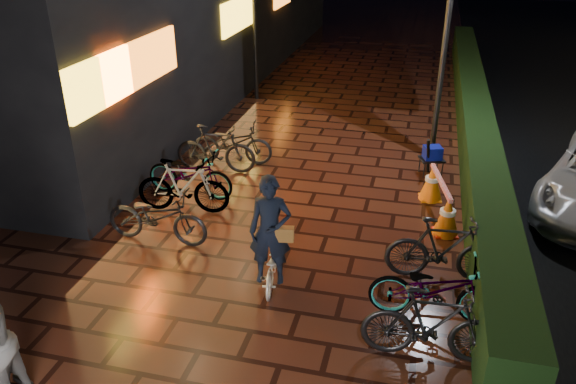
# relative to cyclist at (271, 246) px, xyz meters

# --- Properties ---
(ground) EXTENTS (80.00, 80.00, 0.00)m
(ground) POSITION_rel_cyclist_xyz_m (0.02, -0.03, -0.69)
(ground) COLOR #381911
(ground) RESTS_ON ground
(hedge) EXTENTS (0.70, 20.00, 1.00)m
(hedge) POSITION_rel_cyclist_xyz_m (3.32, 7.97, -0.19)
(hedge) COLOR black
(hedge) RESTS_ON ground
(lamp_post_hedge) EXTENTS (0.47, 0.14, 4.91)m
(lamp_post_hedge) POSITION_rel_cyclist_xyz_m (2.33, 5.83, 2.01)
(lamp_post_hedge) COLOR black
(lamp_post_hedge) RESTS_ON ground
(lamp_post_sf) EXTENTS (0.45, 0.13, 4.70)m
(lamp_post_sf) POSITION_rel_cyclist_xyz_m (-3.08, 9.36, 1.89)
(lamp_post_sf) COLOR black
(lamp_post_sf) RESTS_ON ground
(cyclist) EXTENTS (0.71, 1.36, 1.87)m
(cyclist) POSITION_rel_cyclist_xyz_m (0.00, 0.00, 0.00)
(cyclist) COLOR silver
(cyclist) RESTS_ON ground
(traffic_barrier) EXTENTS (0.78, 1.84, 0.75)m
(traffic_barrier) POSITION_rel_cyclist_xyz_m (2.50, 2.94, -0.32)
(traffic_barrier) COLOR #D7620B
(traffic_barrier) RESTS_ON ground
(cart_assembly) EXTENTS (0.62, 0.66, 0.95)m
(cart_assembly) POSITION_rel_cyclist_xyz_m (2.32, 4.81, -0.20)
(cart_assembly) COLOR black
(cart_assembly) RESTS_ON ground
(parked_bikes_storefront) EXTENTS (2.19, 4.38, 1.08)m
(parked_bikes_storefront) POSITION_rel_cyclist_xyz_m (-2.30, 2.69, -0.19)
(parked_bikes_storefront) COLOR black
(parked_bikes_storefront) RESTS_ON ground
(parked_bikes_hedge) EXTENTS (1.98, 2.52, 1.08)m
(parked_bikes_hedge) POSITION_rel_cyclist_xyz_m (2.48, -0.16, -0.17)
(parked_bikes_hedge) COLOR black
(parked_bikes_hedge) RESTS_ON ground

